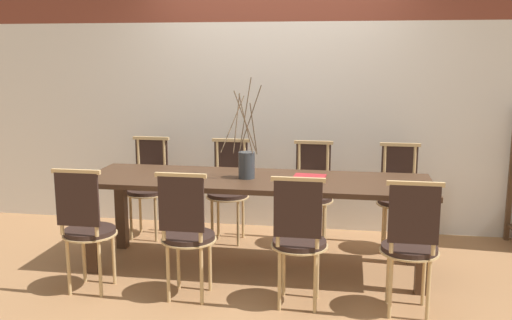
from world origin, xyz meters
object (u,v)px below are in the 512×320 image
chair_near_center (299,236)px  book_stack (309,177)px  dining_table (256,190)px  chair_far_center (312,190)px  vase_centerpiece (246,163)px

chair_near_center → book_stack: (0.01, 0.73, 0.26)m
dining_table → book_stack: book_stack is taller
book_stack → dining_table: bearing=-173.8°
dining_table → chair_near_center: chair_near_center is taller
chair_far_center → vase_centerpiece: bearing=54.8°
dining_table → chair_far_center: chair_far_center is taller
chair_near_center → book_stack: 0.77m
dining_table → chair_far_center: (0.41, 0.68, -0.14)m
vase_centerpiece → book_stack: 0.51m
dining_table → chair_near_center: size_ratio=2.91×
vase_centerpiece → book_stack: (0.50, 0.05, -0.11)m
dining_table → book_stack: size_ratio=10.21×
dining_table → vase_centerpiece: 0.24m
dining_table → chair_far_center: 0.81m
vase_centerpiece → chair_near_center: bearing=-53.9°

